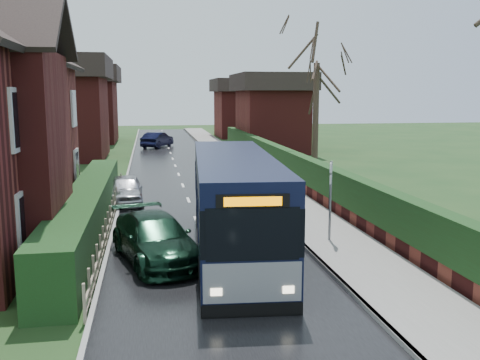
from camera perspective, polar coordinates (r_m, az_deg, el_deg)
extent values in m
plane|color=#2B431D|center=(15.03, -2.69, -9.61)|extent=(140.00, 140.00, 0.00)
cube|color=black|center=(24.67, -5.53, -2.16)|extent=(6.00, 100.00, 0.02)
cube|color=slate|center=(25.31, 4.11, -1.71)|extent=(2.50, 100.00, 0.14)
cube|color=gray|center=(25.05, 1.45, -1.80)|extent=(0.12, 100.00, 0.14)
cube|color=gray|center=(24.64, -12.63, -2.26)|extent=(0.12, 100.00, 0.10)
cube|color=#193213|center=(19.67, -15.89, -3.03)|extent=(1.20, 16.00, 1.60)
cube|color=maroon|center=(25.67, 7.48, -1.09)|extent=(0.30, 50.00, 0.60)
cube|color=#193213|center=(25.53, 7.53, 0.90)|extent=(0.60, 50.00, 1.20)
cube|color=maroon|center=(16.67, -22.79, 2.13)|extent=(2.50, 4.00, 6.00)
cube|color=silver|center=(14.85, -22.10, -4.10)|extent=(0.08, 1.20, 1.60)
cube|color=black|center=(14.85, -21.99, -4.10)|extent=(0.03, 0.95, 1.35)
cube|color=silver|center=(14.51, -22.72, 5.95)|extent=(0.08, 1.20, 1.60)
cube|color=black|center=(14.50, -22.60, 5.95)|extent=(0.03, 0.95, 1.35)
cube|color=silver|center=(18.70, -19.52, -1.33)|extent=(0.08, 1.20, 1.60)
cube|color=black|center=(18.69, -19.43, -1.33)|extent=(0.03, 0.95, 1.35)
cube|color=silver|center=(18.43, -19.95, 6.65)|extent=(0.08, 1.20, 1.60)
cube|color=black|center=(18.42, -19.86, 6.65)|extent=(0.03, 0.95, 1.35)
cube|color=silver|center=(22.60, -17.83, 0.49)|extent=(0.08, 1.20, 1.60)
cube|color=black|center=(22.59, -17.75, 0.50)|extent=(0.03, 0.95, 1.35)
cube|color=silver|center=(22.37, -18.15, 7.09)|extent=(0.08, 1.20, 1.60)
cube|color=black|center=(22.37, -18.08, 7.09)|extent=(0.03, 0.95, 1.35)
cube|color=silver|center=(25.05, -17.04, 1.34)|extent=(0.08, 1.20, 1.60)
cube|color=black|center=(25.05, -16.97, 1.35)|extent=(0.03, 0.95, 1.35)
cube|color=silver|center=(24.85, -17.32, 7.29)|extent=(0.08, 1.20, 1.60)
cube|color=black|center=(24.85, -17.25, 7.30)|extent=(0.03, 0.95, 1.35)
cube|color=black|center=(16.45, -0.62, -4.95)|extent=(3.00, 10.01, 1.02)
cube|color=black|center=(16.22, -0.63, -1.35)|extent=(3.02, 10.02, 1.08)
cube|color=black|center=(16.09, -0.63, 1.57)|extent=(3.00, 10.01, 0.59)
cube|color=black|center=(16.62, -0.62, -7.18)|extent=(3.00, 10.01, 0.31)
cube|color=gray|center=(11.80, 1.32, -10.81)|extent=(2.16, 0.29, 0.90)
cube|color=black|center=(11.44, 1.36, -5.79)|extent=(2.02, 0.24, 1.17)
cube|color=black|center=(11.28, 1.37, -2.26)|extent=(1.57, 0.20, 0.31)
cube|color=#FF8C00|center=(11.24, 1.39, -2.30)|extent=(1.23, 0.14, 0.20)
cube|color=black|center=(12.01, 1.31, -13.56)|extent=(2.20, 0.31, 0.27)
cube|color=#FFF2CC|center=(11.74, -2.54, -11.84)|extent=(0.25, 0.07, 0.16)
cube|color=#FFF2CC|center=(11.91, 5.18, -11.56)|extent=(0.25, 0.07, 0.16)
cylinder|color=black|center=(13.48, -3.89, -9.93)|extent=(0.32, 0.88, 0.86)
cylinder|color=black|center=(13.67, 4.76, -9.66)|extent=(0.32, 0.88, 0.86)
cylinder|color=black|center=(19.56, -4.34, -3.87)|extent=(0.32, 0.88, 0.86)
cylinder|color=black|center=(19.69, 1.59, -3.76)|extent=(0.32, 0.88, 0.86)
imported|color=silver|center=(24.30, -12.11, -1.00)|extent=(1.58, 3.73, 1.26)
imported|color=black|center=(15.86, -9.01, -6.19)|extent=(3.00, 4.93, 1.34)
imported|color=black|center=(49.36, -8.81, 4.26)|extent=(3.10, 4.49, 1.40)
cylinder|color=slate|center=(17.47, 9.60, -2.44)|extent=(0.08, 0.08, 2.72)
cube|color=white|center=(17.27, 9.71, 1.36)|extent=(0.22, 0.40, 0.31)
cube|color=white|center=(17.33, 9.67, 0.08)|extent=(0.20, 0.36, 0.27)
cylinder|color=#372920|center=(31.99, 8.07, 6.34)|extent=(0.36, 0.36, 6.61)
cylinder|color=#3A3022|center=(32.02, -23.45, 5.84)|extent=(0.31, 0.31, 6.78)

